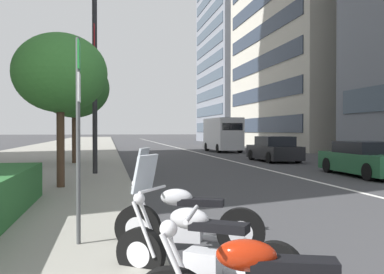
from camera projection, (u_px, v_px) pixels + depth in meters
name	position (u px, v px, depth m)	size (l,w,h in m)	color
sidewalk_right_plaza	(55.00, 153.00, 31.35)	(160.00, 9.16, 0.15)	gray
lane_centre_stripe	(186.00, 150.00, 38.38)	(110.00, 0.16, 0.01)	silver
motorcycle_mid_row	(200.00, 249.00, 4.63)	(1.34, 1.87, 1.46)	black
motorcycle_second_in_row	(186.00, 222.00, 5.95)	(0.94, 2.05, 1.49)	black
car_mid_block_traffic	(367.00, 160.00, 16.18)	(4.50, 2.04, 1.33)	#236038
car_approaching_light	(274.00, 150.00, 23.88)	(4.14, 1.94, 1.42)	black
delivery_van_ahead	(223.00, 134.00, 34.73)	(5.11, 2.16, 2.77)	silver
parking_sign_by_curb	(79.00, 115.00, 5.88)	(0.32, 0.06, 2.89)	#47494C
street_lamp_with_banners	(104.00, 48.00, 15.69)	(1.26, 2.34, 7.64)	#232326
street_tree_far_plaza	(60.00, 73.00, 11.83)	(2.62, 2.62, 4.33)	#473323
street_tree_mid_sidewalk	(74.00, 88.00, 20.76)	(3.46, 3.46, 5.18)	#473323
office_tower_near_left	(348.00, 10.00, 44.51)	(21.21, 19.57, 29.15)	#B7B2A3
office_tower_mid_left	(254.00, 50.00, 66.14)	(18.45, 14.79, 28.79)	slate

